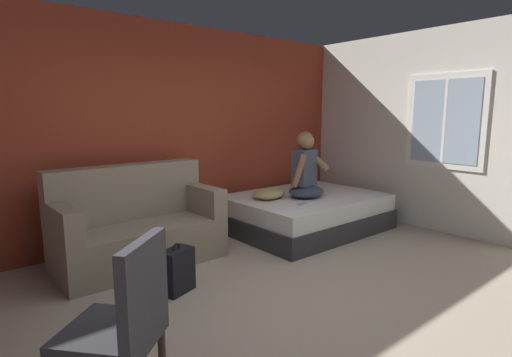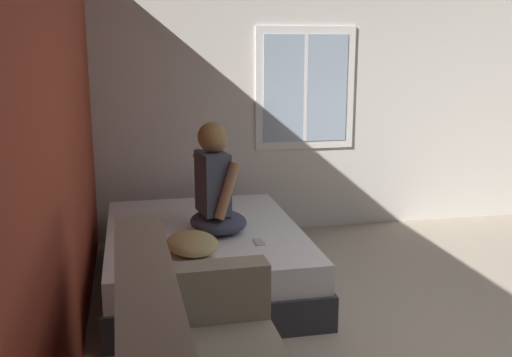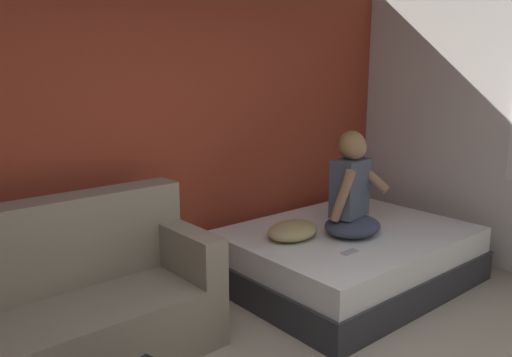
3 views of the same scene
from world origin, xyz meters
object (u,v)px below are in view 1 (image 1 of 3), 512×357
at_px(side_chair, 122,322).
at_px(cell_phone, 303,204).
at_px(backpack, 176,271).
at_px(throw_pillow, 269,194).
at_px(person_seated, 306,171).
at_px(bed, 305,212).
at_px(couch, 137,227).

distance_m(side_chair, cell_phone, 3.17).
distance_m(backpack, throw_pillow, 1.98).
distance_m(throw_pillow, cell_phone, 0.53).
xyz_separation_m(backpack, cell_phone, (1.90, 0.26, 0.29)).
distance_m(person_seated, backpack, 2.39).
bearing_deg(bed, throw_pillow, 164.90).
bearing_deg(backpack, person_seated, 13.58).
height_order(bed, side_chair, side_chair).
bearing_deg(side_chair, throw_pillow, 35.47).
relative_size(bed, couch, 1.20).
distance_m(couch, throw_pillow, 1.76).
distance_m(side_chair, throw_pillow, 3.34).
relative_size(person_seated, backpack, 1.91).
height_order(backpack, throw_pillow, throw_pillow).
bearing_deg(backpack, side_chair, -128.62).
bearing_deg(backpack, throw_pillow, 23.41).
xyz_separation_m(bed, cell_phone, (-0.43, -0.36, 0.25)).
height_order(side_chair, backpack, side_chair).
height_order(couch, side_chair, couch).
bearing_deg(person_seated, cell_phone, -140.54).
xyz_separation_m(person_seated, backpack, (-2.24, -0.54, -0.64)).
relative_size(couch, side_chair, 1.75).
height_order(throw_pillow, cell_phone, throw_pillow).
relative_size(bed, cell_phone, 14.32).
bearing_deg(side_chair, cell_phone, 26.75).
distance_m(person_seated, throw_pillow, 0.58).
height_order(side_chair, person_seated, person_seated).
distance_m(bed, backpack, 2.42).
height_order(couch, cell_phone, couch).
bearing_deg(couch, side_chair, -114.99).
height_order(backpack, cell_phone, cell_phone).
xyz_separation_m(side_chair, throw_pillow, (2.72, 1.94, 0.02)).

